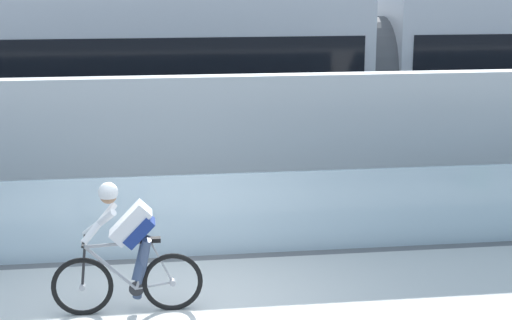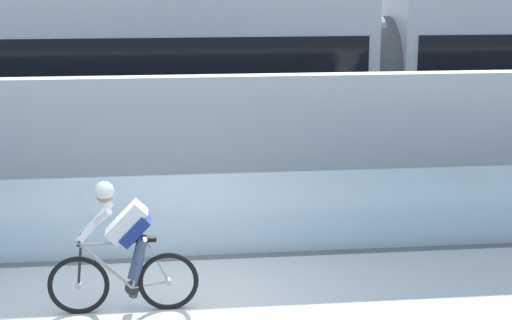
{
  "view_description": "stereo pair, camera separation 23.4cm",
  "coord_description": "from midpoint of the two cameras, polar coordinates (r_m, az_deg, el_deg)",
  "views": [
    {
      "loc": [
        -0.25,
        -8.96,
        3.98
      ],
      "look_at": [
        1.3,
        2.35,
        1.25
      ],
      "focal_mm": 56.29,
      "sensor_mm": 36.0,
      "label": 1
    },
    {
      "loc": [
        -0.02,
        -8.99,
        3.98
      ],
      "look_at": [
        1.3,
        2.35,
        1.25
      ],
      "focal_mm": 56.29,
      "sensor_mm": 36.0,
      "label": 2
    }
  ],
  "objects": [
    {
      "name": "tram",
      "position": [
        16.55,
        7.64,
        6.09
      ],
      "size": [
        22.56,
        2.54,
        3.81
      ],
      "color": "silver",
      "rests_on": "ground"
    },
    {
      "name": "glass_parapet",
      "position": [
        11.34,
        -6.76,
        -4.02
      ],
      "size": [
        32.0,
        0.05,
        1.19
      ],
      "primitive_type": "cube",
      "color": "silver",
      "rests_on": "ground"
    },
    {
      "name": "cyclist_on_bike",
      "position": [
        9.53,
        -9.85,
        -6.35
      ],
      "size": [
        1.77,
        0.58,
        1.61
      ],
      "color": "black",
      "rests_on": "ground"
    },
    {
      "name": "concrete_barrier_wall",
      "position": [
        12.93,
        -7.0,
        0.78
      ],
      "size": [
        32.0,
        0.36,
        2.33
      ],
      "primitive_type": "cube",
      "color": "white",
      "rests_on": "ground"
    },
    {
      "name": "tram_rail_near",
      "position": [
        15.62,
        -7.04,
        -1.4
      ],
      "size": [
        32.0,
        0.08,
        0.01
      ],
      "primitive_type": "cube",
      "color": "#595654",
      "rests_on": "ground"
    },
    {
      "name": "ground_plane",
      "position": [
        9.82,
        -6.43,
        -10.56
      ],
      "size": [
        200.0,
        200.0,
        0.0
      ],
      "primitive_type": "plane",
      "color": "slate"
    },
    {
      "name": "bike_path_deck",
      "position": [
        9.81,
        -6.44,
        -10.53
      ],
      "size": [
        32.0,
        3.2,
        0.01
      ],
      "primitive_type": "cube",
      "color": "silver",
      "rests_on": "ground"
    },
    {
      "name": "tram_rail_far",
      "position": [
        17.01,
        -7.12,
        -0.17
      ],
      "size": [
        32.0,
        0.08,
        0.01
      ],
      "primitive_type": "cube",
      "color": "#595654",
      "rests_on": "ground"
    }
  ]
}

